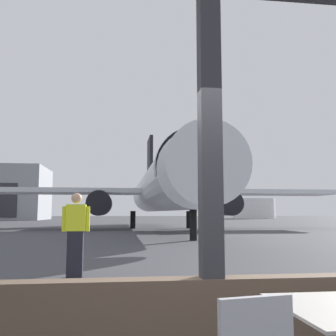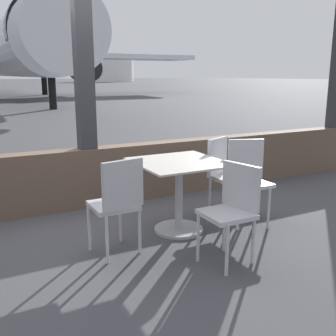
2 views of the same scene
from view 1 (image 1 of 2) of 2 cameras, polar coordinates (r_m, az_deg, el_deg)
ground_plane at (r=43.54m, az=-6.17°, el=-8.40°), size 220.00×220.00×0.00m
window_frame at (r=3.61m, az=6.41°, el=-7.38°), size 8.92×0.24×3.79m
airplane at (r=31.04m, az=-0.65°, el=-2.98°), size 29.55×32.60×10.23m
ground_crew_worker at (r=8.26m, az=-13.63°, el=-9.46°), size 0.57×0.22×1.74m
fuel_storage_tank at (r=91.09m, az=12.62°, el=-5.94°), size 9.81×9.81×4.53m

